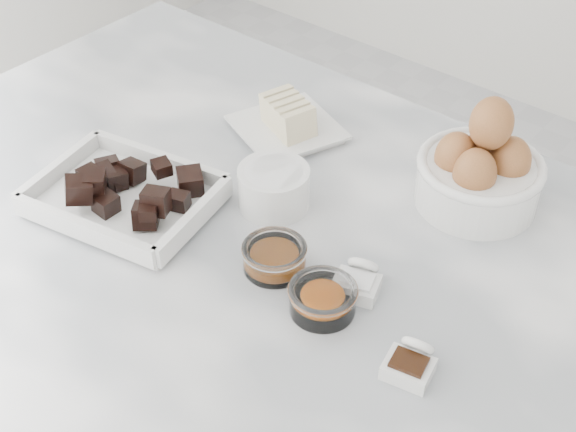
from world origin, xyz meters
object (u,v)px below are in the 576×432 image
Objects in this scene: sugar_ramekin at (274,186)px; egg_bowl at (480,170)px; honey_bowl at (274,257)px; vanilla_spoon at (411,362)px; chocolate_dish at (124,191)px; butter_plate at (286,121)px; salt_spoon at (358,281)px; zest_bowl at (323,298)px.

egg_bowl is (0.20, 0.17, 0.02)m from sugar_ramekin.
egg_bowl reaches higher than honey_bowl.
vanilla_spoon is at bearing -7.73° from honey_bowl.
egg_bowl is at bearing 40.84° from chocolate_dish.
butter_plate is 0.30m from egg_bowl.
egg_bowl is 0.23m from salt_spoon.
honey_bowl is (0.08, -0.09, -0.01)m from sugar_ramekin.
honey_bowl is 0.10m from salt_spoon.
salt_spoon reaches higher than honey_bowl.
honey_bowl is (0.22, 0.04, -0.01)m from chocolate_dish.
egg_bowl reaches higher than salt_spoon.
zest_bowl is at bearing -97.15° from egg_bowl.
chocolate_dish is 3.54× the size of salt_spoon.
salt_spoon is (0.17, -0.06, -0.02)m from sugar_ramekin.
egg_bowl is (0.34, 0.30, 0.03)m from chocolate_dish.
zest_bowl is at bearing -43.56° from butter_plate.
butter_plate is at bearing 144.37° from salt_spoon.
honey_bowl is (0.17, -0.23, -0.00)m from butter_plate.
chocolate_dish reaches higher than honey_bowl.
butter_plate reaches higher than zest_bowl.
butter_plate is at bearing 146.16° from vanilla_spoon.
chocolate_dish is 3.24× the size of zest_bowl.
vanilla_spoon and salt_spoon have the same top height.
salt_spoon is (0.01, 0.05, -0.01)m from zest_bowl.
butter_plate reaches higher than salt_spoon.
sugar_ramekin reaches higher than honey_bowl.
zest_bowl is 0.05m from salt_spoon.
chocolate_dish is 0.46m from egg_bowl.
egg_bowl is at bearing 7.05° from butter_plate.
egg_bowl is at bearing 65.34° from honey_bowl.
honey_bowl is 0.09m from zest_bowl.
zest_bowl is (0.31, 0.02, -0.01)m from chocolate_dish.
sugar_ramekin is 0.12m from honey_bowl.
butter_plate reaches higher than sugar_ramekin.
salt_spoon is (0.27, -0.19, -0.01)m from butter_plate.
butter_plate is at bearing 78.69° from chocolate_dish.
sugar_ramekin is (0.09, -0.14, 0.01)m from butter_plate.
sugar_ramekin is 0.18m from salt_spoon.
egg_bowl reaches higher than sugar_ramekin.
butter_plate is at bearing 124.54° from sugar_ramekin.
honey_bowl is at bearing 8.89° from chocolate_dish.
honey_bowl is at bearing -160.58° from salt_spoon.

